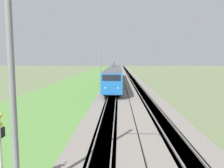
# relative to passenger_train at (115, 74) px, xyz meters

# --- Properties ---
(ballast_main) EXTENTS (240.00, 4.40, 0.30)m
(ballast_main) POSITION_rel_passenger_train_xyz_m (4.29, 0.00, -2.14)
(ballast_main) COLOR gray
(ballast_main) RESTS_ON ground
(ballast_adjacent) EXTENTS (240.00, 4.40, 0.30)m
(ballast_adjacent) POSITION_rel_passenger_train_xyz_m (4.29, -4.50, -2.14)
(ballast_adjacent) COLOR gray
(ballast_adjacent) RESTS_ON ground
(track_main) EXTENTS (240.00, 1.57, 0.45)m
(track_main) POSITION_rel_passenger_train_xyz_m (4.29, 0.00, -2.13)
(track_main) COLOR #4C4238
(track_main) RESTS_ON ground
(track_adjacent) EXTENTS (240.00, 1.57, 0.45)m
(track_adjacent) POSITION_rel_passenger_train_xyz_m (4.29, -4.50, -2.13)
(track_adjacent) COLOR #4C4238
(track_adjacent) RESTS_ON ground
(grass_verge) EXTENTS (240.00, 13.07, 0.12)m
(grass_verge) POSITION_rel_passenger_train_xyz_m (4.29, 7.09, -2.23)
(grass_verge) COLOR #5B8E42
(grass_verge) RESTS_ON ground
(passenger_train) EXTENTS (42.71, 2.91, 4.91)m
(passenger_train) POSITION_rel_passenger_train_xyz_m (0.00, 0.00, 0.00)
(passenger_train) COLOR blue
(passenger_train) RESTS_ON ground
(crossing_signal_aux) EXTENTS (0.70, 0.23, 3.46)m
(crossing_signal_aux) POSITION_rel_passenger_train_xyz_m (-41.20, 3.30, -0.18)
(crossing_signal_aux) COLOR beige
(crossing_signal_aux) RESTS_ON ground
(catenary_mast_near) EXTENTS (0.22, 2.56, 9.18)m
(catenary_mast_near) POSITION_rel_passenger_train_xyz_m (-41.18, 2.68, 2.45)
(catenary_mast_near) COLOR slate
(catenary_mast_near) RESTS_ON ground
(catenary_mast_mid) EXTENTS (0.22, 2.56, 8.81)m
(catenary_mast_mid) POSITION_rel_passenger_train_xyz_m (-5.08, 2.68, 2.26)
(catenary_mast_mid) COLOR slate
(catenary_mast_mid) RESTS_ON ground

